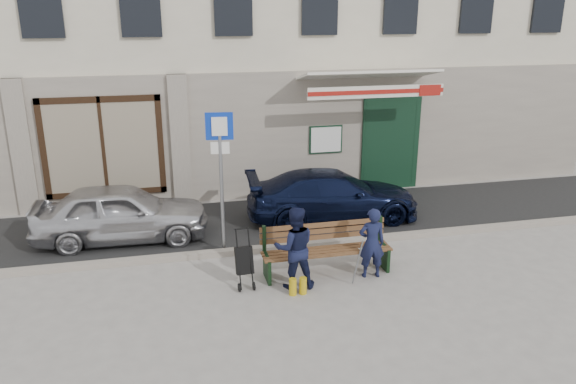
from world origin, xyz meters
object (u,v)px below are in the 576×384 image
object	(u,v)px
car_navy	(333,195)
woman	(295,248)
man	(372,243)
bench	(324,251)
stroller	(244,262)
parking_sign	(221,160)
car_silver	(121,213)

from	to	relation	value
car_navy	woman	bearing A→B (deg)	155.40
car_navy	man	world-z (taller)	man
bench	stroller	distance (m)	1.51
parking_sign	man	size ratio (longest dim) A/B	2.14
car_silver	bench	size ratio (longest dim) A/B	1.49
bench	man	size ratio (longest dim) A/B	1.82
car_navy	parking_sign	world-z (taller)	parking_sign
car_silver	man	xyz separation A→B (m)	(4.50, -2.79, 0.05)
car_silver	car_navy	world-z (taller)	car_silver
car_silver	parking_sign	size ratio (longest dim) A/B	1.26
man	woman	size ratio (longest dim) A/B	0.89
bench	car_navy	bearing A→B (deg)	69.57
man	stroller	xyz separation A→B (m)	(-2.30, 0.16, -0.20)
man	stroller	size ratio (longest dim) A/B	1.27
parking_sign	man	xyz separation A→B (m)	(2.48, -1.70, -1.25)
car_navy	bench	world-z (taller)	car_navy
car_silver	woman	world-z (taller)	woman
car_navy	stroller	world-z (taller)	car_navy
parking_sign	stroller	bearing A→B (deg)	-75.76
car_silver	stroller	distance (m)	3.43
parking_sign	car_silver	bearing A→B (deg)	158.96
stroller	woman	bearing A→B (deg)	-19.29
parking_sign	bench	xyz separation A→B (m)	(1.69, -1.40, -1.46)
car_navy	stroller	size ratio (longest dim) A/B	3.80
parking_sign	bench	world-z (taller)	parking_sign
car_navy	woman	world-z (taller)	woman
bench	man	bearing A→B (deg)	-21.08
stroller	car_navy	bearing A→B (deg)	44.29
woman	stroller	size ratio (longest dim) A/B	1.43
bench	man	world-z (taller)	man
car_navy	parking_sign	size ratio (longest dim) A/B	1.40
car_silver	parking_sign	distance (m)	2.63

